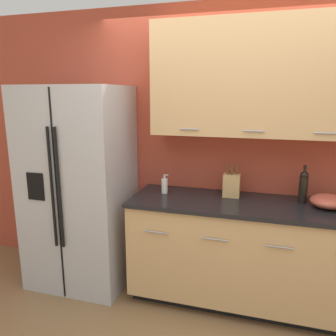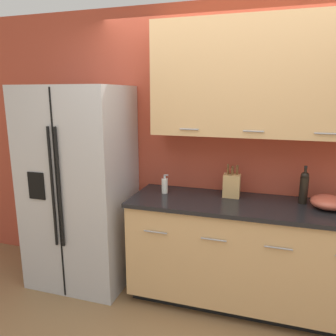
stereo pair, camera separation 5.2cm
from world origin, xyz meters
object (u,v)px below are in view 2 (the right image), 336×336
Objects in this scene: refrigerator at (80,187)px; mixing_bowl at (328,202)px; wine_bottle at (304,187)px; knife_block at (232,185)px; soap_dispenser at (165,186)px.

mixing_bowl is (2.17, 0.08, 0.04)m from refrigerator.
mixing_bowl is at bearing -25.78° from wine_bottle.
wine_bottle is (0.58, -0.00, 0.04)m from knife_block.
soap_dispenser reaches higher than mixing_bowl.
wine_bottle is 0.22m from mixing_bowl.
knife_block is at bearing 6.56° from soap_dispenser.
refrigerator is 2.00m from wine_bottle.
wine_bottle is (1.99, 0.17, 0.13)m from refrigerator.
knife_block is 1.08× the size of mixing_bowl.
refrigerator reaches higher than wine_bottle.
refrigerator is 5.98× the size of wine_bottle.
soap_dispenser is at bearing -173.44° from knife_block.
wine_bottle is 1.18m from soap_dispenser.
refrigerator reaches higher than mixing_bowl.
wine_bottle is at bearing 3.24° from soap_dispenser.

